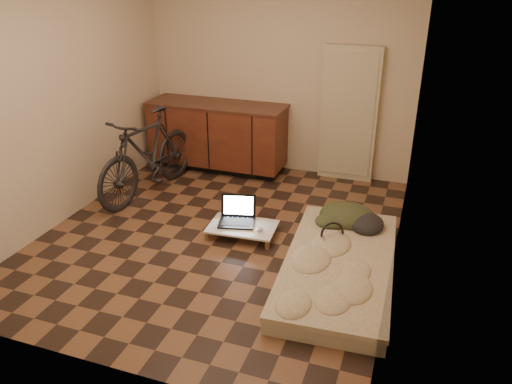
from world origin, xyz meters
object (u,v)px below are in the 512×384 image
(lap_desk, at_px, (242,227))
(laptop, at_px, (237,217))
(futon, at_px, (339,267))
(bicycle, at_px, (147,150))

(lap_desk, xyz_separation_m, laptop, (-0.08, 0.08, 0.07))
(futon, distance_m, laptop, 1.25)
(laptop, bearing_deg, lap_desk, -55.65)
(laptop, bearing_deg, futon, -35.28)
(bicycle, bearing_deg, lap_desk, -14.04)
(futon, xyz_separation_m, laptop, (-1.16, 0.46, 0.08))
(bicycle, relative_size, lap_desk, 2.44)
(bicycle, distance_m, lap_desk, 1.62)
(bicycle, height_order, laptop, bicycle)
(laptop, bearing_deg, bicycle, 144.94)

